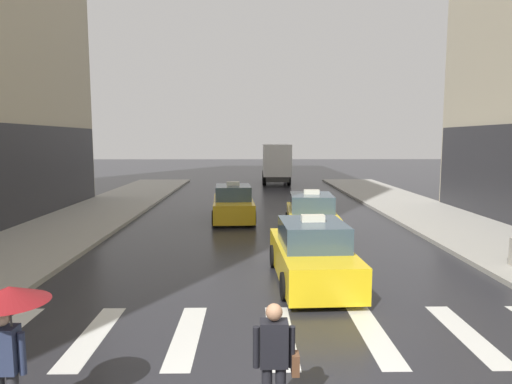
{
  "coord_description": "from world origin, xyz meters",
  "views": [
    {
      "loc": [
        -0.59,
        -5.17,
        3.74
      ],
      "look_at": [
        -0.4,
        8.0,
        2.18
      ],
      "focal_mm": 31.24,
      "sensor_mm": 36.0,
      "label": 1
    }
  ],
  "objects_px": {
    "taxi_lead": "(312,255)",
    "taxi_third": "(233,204)",
    "taxi_second": "(311,217)",
    "pedestrian_with_umbrella": "(8,319)",
    "pedestrian_with_handbag": "(275,357)",
    "box_truck": "(276,162)"
  },
  "relations": [
    {
      "from": "taxi_third",
      "to": "pedestrian_with_umbrella",
      "type": "height_order",
      "value": "pedestrian_with_umbrella"
    },
    {
      "from": "taxi_third",
      "to": "box_truck",
      "type": "relative_size",
      "value": 0.61
    },
    {
      "from": "taxi_lead",
      "to": "taxi_second",
      "type": "bearing_deg",
      "value": 82.37
    },
    {
      "from": "taxi_lead",
      "to": "box_truck",
      "type": "xyz_separation_m",
      "value": [
        0.59,
        26.19,
        1.13
      ]
    },
    {
      "from": "taxi_lead",
      "to": "taxi_third",
      "type": "bearing_deg",
      "value": 104.73
    },
    {
      "from": "taxi_lead",
      "to": "taxi_third",
      "type": "distance_m",
      "value": 9.49
    },
    {
      "from": "taxi_lead",
      "to": "box_truck",
      "type": "bearing_deg",
      "value": 88.71
    },
    {
      "from": "taxi_third",
      "to": "pedestrian_with_umbrella",
      "type": "bearing_deg",
      "value": -98.34
    },
    {
      "from": "taxi_third",
      "to": "taxi_lead",
      "type": "bearing_deg",
      "value": -75.27
    },
    {
      "from": "pedestrian_with_umbrella",
      "to": "taxi_lead",
      "type": "bearing_deg",
      "value": 52.59
    },
    {
      "from": "box_truck",
      "to": "pedestrian_with_handbag",
      "type": "height_order",
      "value": "box_truck"
    },
    {
      "from": "taxi_second",
      "to": "pedestrian_with_umbrella",
      "type": "height_order",
      "value": "pedestrian_with_umbrella"
    },
    {
      "from": "taxi_second",
      "to": "box_truck",
      "type": "height_order",
      "value": "box_truck"
    },
    {
      "from": "pedestrian_with_umbrella",
      "to": "pedestrian_with_handbag",
      "type": "relative_size",
      "value": 1.18
    },
    {
      "from": "taxi_lead",
      "to": "pedestrian_with_umbrella",
      "type": "relative_size",
      "value": 2.37
    },
    {
      "from": "pedestrian_with_handbag",
      "to": "taxi_lead",
      "type": "bearing_deg",
      "value": 77.6
    },
    {
      "from": "taxi_lead",
      "to": "taxi_second",
      "type": "height_order",
      "value": "same"
    },
    {
      "from": "pedestrian_with_umbrella",
      "to": "pedestrian_with_handbag",
      "type": "xyz_separation_m",
      "value": [
        3.34,
        0.13,
        -0.58
      ]
    },
    {
      "from": "taxi_second",
      "to": "box_truck",
      "type": "xyz_separation_m",
      "value": [
        -0.19,
        20.37,
        1.13
      ]
    },
    {
      "from": "box_truck",
      "to": "pedestrian_with_handbag",
      "type": "distance_m",
      "value": 32.21
    },
    {
      "from": "taxi_third",
      "to": "pedestrian_with_handbag",
      "type": "distance_m",
      "value": 15.17
    },
    {
      "from": "taxi_lead",
      "to": "pedestrian_with_handbag",
      "type": "relative_size",
      "value": 2.79
    }
  ]
}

